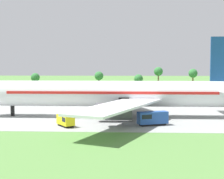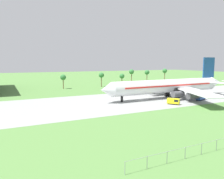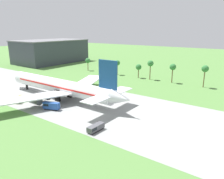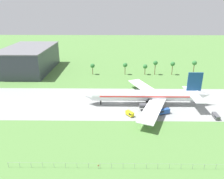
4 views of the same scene
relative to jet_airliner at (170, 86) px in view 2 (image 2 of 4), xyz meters
The scene contains 6 objects.
ground_plane 16.44m from the jet_airliner, 169.45° to the left, with size 600.00×600.00×0.00m, color #517F3D.
taxiway_strip 16.43m from the jet_airliner, 169.45° to the left, with size 320.00×44.00×0.02m.
jet_airliner is the anchor object (origin of this frame).
baggage_tug 14.15m from the jet_airliner, 58.71° to the right, with size 6.61×4.09×2.87m.
catering_van 17.82m from the jet_airliner, 127.10° to the right, with size 4.31×4.96×2.36m.
palm_tree_row 57.61m from the jet_airliner, 82.00° to the left, with size 84.90×3.60×11.71m.
Camera 2 is at (-55.47, -81.24, 16.53)m, focal length 35.00 mm.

